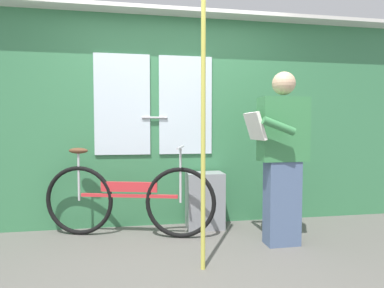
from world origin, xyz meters
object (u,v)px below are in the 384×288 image
Objects in this scene: passenger_reading_newspaper at (282,154)px; handrail_pole at (203,119)px; bicycle_near_door at (128,199)px; trash_bin_by_wall at (205,200)px.

passenger_reading_newspaper is 0.69× the size of handrail_pole.
trash_bin_by_wall is at bearing 24.24° from bicycle_near_door.
passenger_reading_newspaper is at bearing -3.37° from bicycle_near_door.
handrail_pole is at bearing -102.46° from trash_bin_by_wall.
handrail_pole is (-0.83, -0.39, 0.32)m from passenger_reading_newspaper.
bicycle_near_door is at bearing -18.64° from passenger_reading_newspaper.
bicycle_near_door is 1.58m from passenger_reading_newspaper.
handrail_pole reaches higher than trash_bin_by_wall.
bicycle_near_door is at bearing 125.33° from handrail_pole.
trash_bin_by_wall is at bearing 77.54° from handrail_pole.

